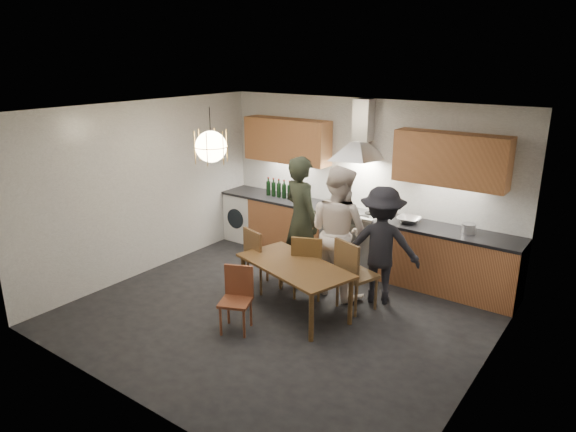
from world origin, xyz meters
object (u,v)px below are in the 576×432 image
Objects in this scene: stock_pot at (469,229)px; person_left at (301,220)px; chair_front at (237,294)px; wine_bottles at (284,189)px; person_mid at (338,231)px; dining_table at (294,270)px; person_right at (381,245)px; mixing_bowl at (409,220)px; chair_back_left at (259,255)px.

person_left is at bearing -156.45° from stock_pot.
wine_bottles is at bearing 90.77° from chair_front.
person_left is 1.02× the size of person_mid.
dining_table is 0.83m from chair_front.
person_right is 8.94× the size of stock_pot.
person_mid is 1.91m from wine_bottles.
mixing_bowl is (1.09, 2.53, 0.49)m from chair_front.
mixing_bowl is at bearing -124.00° from person_left.
stock_pot is at bearing -128.80° from chair_back_left.
person_left is at bearing -95.28° from chair_back_left.
person_mid is 1.14× the size of person_right.
chair_back_left is 1.77m from wine_bottles.
person_mid is at bearing -10.21° from person_right.
wine_bottles is at bearing 179.68° from mixing_bowl.
chair_front is at bearing 83.29° from person_mid.
dining_table is at bearing 28.06° from person_right.
stock_pot is at bearing -134.99° from person_mid.
wine_bottles is at bearing -43.57° from person_right.
chair_front is 0.50× the size of person_right.
stock_pot is (0.87, 0.88, 0.16)m from person_right.
person_right is at bearing -20.95° from wine_bottles.
dining_table is 2.35m from wine_bottles.
chair_front is at bearing -65.63° from wine_bottles.
dining_table is at bearing 44.38° from chair_front.
wine_bottles is (-2.25, 0.01, 0.12)m from mixing_bowl.
chair_back_left is 1.71m from person_right.
chair_front is at bearing -113.37° from mixing_bowl.
person_left is at bearing 3.35° from person_mid.
person_mid reaches higher than chair_back_left.
person_right is 1.24m from stock_pot.
person_left reaches higher than chair_front.
stock_pot is 3.09m from wine_bottles.
stock_pot is at bearing 29.40° from chair_front.
dining_table is 1.97m from mixing_bowl.
chair_front is 3.26m from stock_pot.
chair_back_left is 5.12× the size of stock_pot.
stock_pot is at bearing 0.50° from wine_bottles.
person_left is (-0.50, 0.88, 0.35)m from dining_table.
chair_front is 0.43× the size of person_left.
chair_front is 2.86m from wine_bottles.
person_mid is (0.94, 0.57, 0.39)m from chair_back_left.
chair_front reaches higher than dining_table.
person_left is 2.32m from stock_pot.
mixing_bowl is at bearing -114.30° from person_right.
person_mid is 0.61m from person_right.
wine_bottles is at bearing -179.50° from stock_pot.
mixing_bowl is 2.25m from wine_bottles.
stock_pot reaches higher than mixing_bowl.
chair_back_left is at bearing 1.75° from person_right.
wine_bottles reaches higher than stock_pot.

